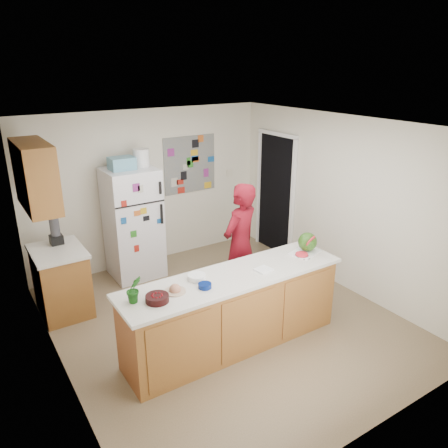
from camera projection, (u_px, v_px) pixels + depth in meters
floor at (225, 320)px, 5.70m from camera, size 4.00×4.50×0.02m
wall_back at (149, 188)px, 7.04m from camera, size 4.00×0.02×2.50m
wall_left at (51, 271)px, 4.24m from camera, size 0.02×4.50×2.50m
wall_right at (342, 203)px, 6.28m from camera, size 0.02×4.50×2.50m
ceiling at (225, 124)px, 4.82m from camera, size 4.00×4.50×0.02m
doorway at (276, 195)px, 7.49m from camera, size 0.03×0.85×2.04m
peninsula_base at (233, 312)px, 5.05m from camera, size 2.60×0.62×0.88m
peninsula_top at (234, 277)px, 4.89m from camera, size 2.68×0.70×0.04m
side_counter_base at (62, 282)px, 5.75m from camera, size 0.60×0.80×0.86m
side_counter_top at (57, 251)px, 5.60m from camera, size 0.64×0.84×0.04m
upper_cabinets at (35, 176)px, 5.14m from camera, size 0.35×1.00×0.80m
refrigerator at (133, 223)px, 6.65m from camera, size 0.75×0.70×1.70m
fridge_top_bin at (122, 163)px, 6.28m from camera, size 0.35×0.28×0.18m
photo_collage at (190, 164)px, 7.30m from camera, size 0.95×0.01×0.95m
person at (240, 245)px, 5.85m from camera, size 0.73×0.60×1.71m
blender_appliance at (55, 230)px, 5.71m from camera, size 0.13×0.13×0.38m
cutting_board at (304, 253)px, 5.44m from camera, size 0.43×0.37×0.01m
watermelon at (307, 242)px, 5.45m from camera, size 0.24×0.24×0.24m
watermelon_slice at (302, 254)px, 5.35m from camera, size 0.15×0.15×0.02m
cherry_bowl at (157, 298)px, 4.33m from camera, size 0.31×0.31×0.07m
white_bowl at (197, 277)px, 4.77m from camera, size 0.21×0.21×0.06m
cobalt_bowl at (205, 286)px, 4.60m from camera, size 0.18×0.18×0.05m
plate at (175, 291)px, 4.52m from camera, size 0.29×0.29×0.02m
paper_towel at (263, 270)px, 4.99m from camera, size 0.20×0.18×0.02m
keys at (306, 259)px, 5.27m from camera, size 0.09×0.05×0.01m
potted_plant at (134, 289)px, 4.29m from camera, size 0.16×0.13×0.28m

